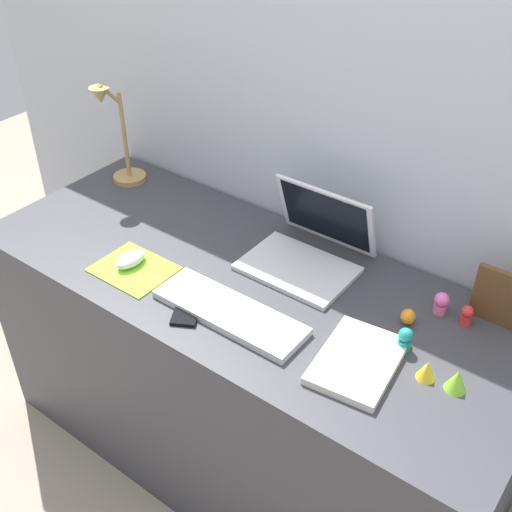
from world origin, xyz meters
TOP-DOWN VIEW (x-y plane):
  - ground_plane at (0.00, 0.00)m, footprint 6.00×6.00m
  - back_wall at (0.00, 0.36)m, footprint 2.77×0.05m
  - desk at (0.00, 0.00)m, footprint 1.57×0.63m
  - laptop at (0.09, 0.17)m, footprint 0.30×0.28m
  - keyboard at (0.06, -0.14)m, footprint 0.41×0.13m
  - mousepad at (-0.27, -0.15)m, footprint 0.21×0.17m
  - mouse at (-0.29, -0.14)m, footprint 0.06×0.10m
  - cell_phone at (-0.03, -0.19)m, footprint 0.12×0.14m
  - desk_lamp at (-0.65, 0.17)m, footprint 0.11×0.16m
  - notebook_pad at (0.40, -0.10)m, footprint 0.20×0.26m
  - picture_frame at (0.60, 0.23)m, footprint 0.12×0.02m
  - toy_figurine_lime at (0.61, -0.04)m, footprint 0.05×0.05m
  - toy_figurine_teal at (0.47, 0.01)m, footprint 0.03×0.03m
  - toy_figurine_orange at (0.43, 0.10)m, footprint 0.04×0.04m
  - toy_figurine_red at (0.55, 0.18)m, footprint 0.03×0.03m
  - toy_figurine_pink at (0.48, 0.18)m, footprint 0.04×0.04m
  - toy_figurine_yellow at (0.55, -0.04)m, footprint 0.04×0.04m

SIDE VIEW (x-z plane):
  - ground_plane at x=0.00m, z-range 0.00..0.00m
  - desk at x=0.00m, z-range 0.00..0.74m
  - mousepad at x=-0.27m, z-range 0.74..0.74m
  - cell_phone at x=-0.03m, z-range 0.74..0.75m
  - keyboard at x=0.06m, z-range 0.74..0.76m
  - notebook_pad at x=0.40m, z-range 0.74..0.76m
  - toy_figurine_orange at x=0.43m, z-range 0.74..0.78m
  - mouse at x=-0.29m, z-range 0.74..0.78m
  - toy_figurine_yellow at x=0.55m, z-range 0.74..0.79m
  - toy_figurine_lime at x=0.61m, z-range 0.74..0.79m
  - toy_figurine_red at x=0.55m, z-range 0.74..0.79m
  - toy_figurine_pink at x=0.48m, z-range 0.74..0.80m
  - toy_figurine_teal at x=0.47m, z-range 0.74..0.80m
  - laptop at x=0.09m, z-range 0.69..0.90m
  - picture_frame at x=0.60m, z-range 0.74..0.89m
  - back_wall at x=0.00m, z-range 0.00..1.66m
  - desk_lamp at x=-0.65m, z-range 0.73..1.09m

